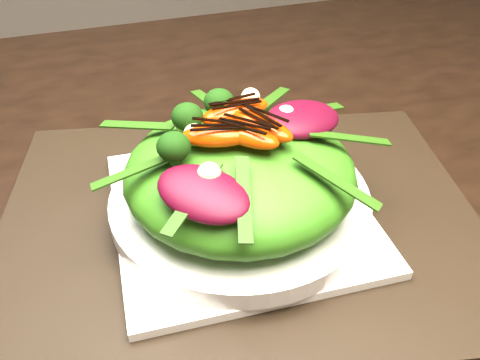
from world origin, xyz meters
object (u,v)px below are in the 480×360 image
object	(u,v)px
placemat	(240,215)
plate_base	(240,210)
salad_bowl	(240,200)
dining_table	(136,190)
lettuce_mound	(240,172)
orange_segment	(233,124)

from	to	relation	value
placemat	plate_base	distance (m)	0.01
plate_base	salad_bowl	xyz separation A→B (m)	(0.00, 0.00, 0.01)
dining_table	lettuce_mound	world-z (taller)	dining_table
lettuce_mound	orange_segment	world-z (taller)	orange_segment
plate_base	salad_bowl	distance (m)	0.01
placemat	orange_segment	bearing A→B (deg)	102.01
plate_base	orange_segment	distance (m)	0.09
orange_segment	dining_table	bearing A→B (deg)	135.14
dining_table	lettuce_mound	size ratio (longest dim) A/B	7.47
placemat	orange_segment	world-z (taller)	orange_segment
placemat	salad_bowl	distance (m)	0.02
salad_bowl	orange_segment	bearing A→B (deg)	102.01
lettuce_mound	salad_bowl	bearing A→B (deg)	45.00
dining_table	orange_segment	bearing A→B (deg)	-44.86
plate_base	lettuce_mound	world-z (taller)	lettuce_mound
placemat	lettuce_mound	size ratio (longest dim) A/B	2.17
dining_table	plate_base	bearing A→B (deg)	-47.83
dining_table	lettuce_mound	distance (m)	0.15
orange_segment	lettuce_mound	bearing A→B (deg)	-77.99
salad_bowl	dining_table	bearing A→B (deg)	132.17
plate_base	salad_bowl	size ratio (longest dim) A/B	0.96
placemat	orange_segment	size ratio (longest dim) A/B	7.23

